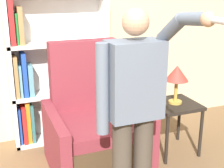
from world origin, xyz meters
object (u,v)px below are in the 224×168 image
Objects in this scene: bookcase at (49,71)px; side_table at (175,111)px; person_standing at (134,109)px; table_lamp at (177,75)px; armchair at (94,131)px.

bookcase is 1.50m from side_table.
person_standing reaches higher than table_lamp.
person_standing is at bearing -87.50° from armchair.
person_standing reaches higher than side_table.
bookcase is 0.93m from armchair.
person_standing is 3.99× the size of table_lamp.
bookcase is 1.39× the size of armchair.
side_table is 0.41m from table_lamp.
bookcase is 1.45m from table_lamp.
side_table is at bearing -3.70° from armchair.
bookcase is 4.21× the size of table_lamp.
person_standing reaches higher than armchair.
person_standing is (0.33, -1.60, 0.09)m from bookcase.
side_table is 1.39× the size of table_lamp.
bookcase is 1.64m from person_standing.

